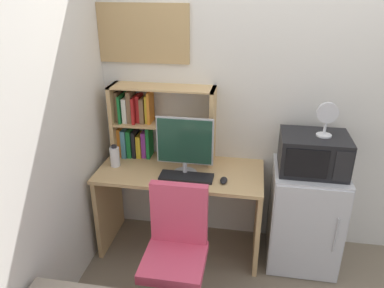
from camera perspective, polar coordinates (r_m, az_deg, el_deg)
name	(u,v)px	position (r m, az deg, el deg)	size (l,w,h in m)	color
wall_back	(351,102)	(3.12, 23.40, 5.99)	(6.40, 0.04, 2.60)	silver
desk	(181,194)	(3.09, -1.75, -7.76)	(1.32, 0.61, 0.76)	tan
hutch_bookshelf	(147,122)	(3.10, -6.96, 3.44)	(0.85, 0.23, 0.63)	tan
monitor	(185,144)	(2.81, -1.13, -0.08)	(0.44, 0.19, 0.47)	#B7B7BC
keyboard	(186,177)	(2.86, -0.88, -5.11)	(0.41, 0.15, 0.02)	black
computer_mouse	(224,180)	(2.81, 4.93, -5.62)	(0.06, 0.10, 0.03)	black
water_bottle	(115,156)	(3.07, -11.84, -1.89)	(0.08, 0.08, 0.18)	silver
mini_fridge	(304,217)	(3.15, 16.94, -10.69)	(0.54, 0.53, 0.84)	silver
microwave	(313,153)	(2.88, 18.26, -1.35)	(0.49, 0.38, 0.28)	black
desk_fan	(327,117)	(2.78, 20.12, 3.90)	(0.15, 0.11, 0.26)	silver
desk_chair	(176,261)	(2.62, -2.47, -17.59)	(0.47, 0.47, 0.95)	black
wall_corkboard	(143,34)	(3.03, -7.57, 16.56)	(0.74, 0.02, 0.45)	tan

